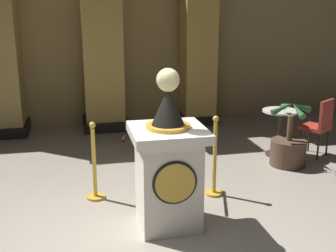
{
  "coord_description": "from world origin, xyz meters",
  "views": [
    {
      "loc": [
        -0.56,
        -3.84,
        2.37
      ],
      "look_at": [
        0.38,
        0.46,
        1.15
      ],
      "focal_mm": 46.06,
      "sensor_mm": 36.0,
      "label": 1
    }
  ],
  "objects": [
    {
      "name": "cafe_chair_red",
      "position": [
        3.26,
        2.16,
        0.57
      ],
      "size": [
        0.55,
        0.55,
        0.96
      ],
      "color": "black",
      "rests_on": "ground_plane"
    },
    {
      "name": "ground_plane",
      "position": [
        0.0,
        0.0,
        0.0
      ],
      "size": [
        12.24,
        12.24,
        0.0
      ],
      "primitive_type": "plane",
      "color": "#9E9384"
    },
    {
      "name": "back_wall",
      "position": [
        0.0,
        5.2,
        1.98
      ],
      "size": [
        12.24,
        0.16,
        3.95
      ],
      "primitive_type": "cube",
      "color": "tan",
      "rests_on": "ground_plane"
    },
    {
      "name": "velvet_rope",
      "position": [
        0.38,
        1.23,
        0.79
      ],
      "size": [
        0.9,
        0.88,
        0.22
      ],
      "color": "black"
    },
    {
      "name": "column_centre_rear",
      "position": [
        0.0,
        4.68,
        1.88
      ],
      "size": [
        0.9,
        0.9,
        3.79
      ],
      "color": "black",
      "rests_on": "ground_plane"
    },
    {
      "name": "potted_palm_right",
      "position": [
        2.6,
        1.92,
        0.28
      ],
      "size": [
        0.67,
        0.66,
        1.03
      ],
      "color": "#4C3828",
      "rests_on": "ground_plane"
    },
    {
      "name": "column_right",
      "position": [
        1.94,
        4.68,
        1.88
      ],
      "size": [
        0.77,
        0.77,
        3.79
      ],
      "color": "black",
      "rests_on": "ground_plane"
    },
    {
      "name": "stanchion_near",
      "position": [
        1.14,
        1.12,
        0.37
      ],
      "size": [
        0.24,
        0.24,
        1.06
      ],
      "color": "gold",
      "rests_on": "ground_plane"
    },
    {
      "name": "cafe_table",
      "position": [
        2.67,
        2.38,
        0.49
      ],
      "size": [
        0.58,
        0.58,
        0.77
      ],
      "color": "#332D28",
      "rests_on": "ground_plane"
    },
    {
      "name": "pedestal_clock",
      "position": [
        0.38,
        0.45,
        0.69
      ],
      "size": [
        0.8,
        0.8,
        1.77
      ],
      "color": "silver",
      "rests_on": "ground_plane"
    },
    {
      "name": "stanchion_far",
      "position": [
        -0.38,
        1.34,
        0.35
      ],
      "size": [
        0.24,
        0.24,
        1.01
      ],
      "color": "gold",
      "rests_on": "ground_plane"
    }
  ]
}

